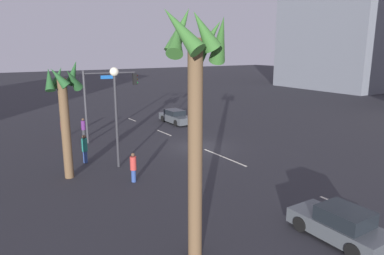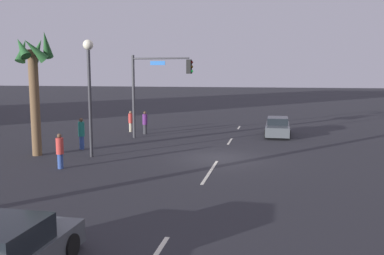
{
  "view_description": "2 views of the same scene",
  "coord_description": "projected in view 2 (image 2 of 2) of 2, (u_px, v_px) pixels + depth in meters",
  "views": [
    {
      "loc": [
        -21.81,
        14.84,
        7.49
      ],
      "look_at": [
        -0.12,
        0.67,
        1.67
      ],
      "focal_mm": 32.45,
      "sensor_mm": 36.0,
      "label": 1
    },
    {
      "loc": [
        -22.39,
        -2.9,
        4.69
      ],
      "look_at": [
        -0.34,
        1.47,
        1.7
      ],
      "focal_mm": 38.9,
      "sensor_mm": 36.0,
      "label": 2
    }
  ],
  "objects": [
    {
      "name": "streetlamp",
      "position": [
        89.0,
        76.0,
        22.65
      ],
      "size": [
        0.56,
        0.56,
        6.44
      ],
      "color": "#2D2D33",
      "rests_on": "ground_plane"
    },
    {
      "name": "pedestrian_1",
      "position": [
        81.0,
        133.0,
        25.39
      ],
      "size": [
        0.53,
        0.53,
        1.93
      ],
      "color": "#2D478C",
      "rests_on": "ground_plane"
    },
    {
      "name": "lane_stripe_2",
      "position": [
        207.0,
        177.0,
        18.7
      ],
      "size": [
        2.58,
        0.14,
        0.01
      ],
      "primitive_type": "cube",
      "color": "silver",
      "rests_on": "ground_plane"
    },
    {
      "name": "palm_tree_0",
      "position": [
        34.0,
        73.0,
        23.0
      ],
      "size": [
        2.17,
        2.17,
        7.01
      ],
      "color": "brown",
      "rests_on": "ground_plane"
    },
    {
      "name": "pedestrian_3",
      "position": [
        145.0,
        122.0,
        31.66
      ],
      "size": [
        0.39,
        0.39,
        1.75
      ],
      "color": "#333338",
      "rests_on": "ground_plane"
    },
    {
      "name": "car_1",
      "position": [
        278.0,
        127.0,
        30.93
      ],
      "size": [
        4.49,
        1.84,
        1.35
      ],
      "color": "#474C51",
      "rests_on": "ground_plane"
    },
    {
      "name": "lane_stripe_5",
      "position": [
        239.0,
        128.0,
        35.5
      ],
      "size": [
        1.92,
        0.14,
        0.01
      ],
      "primitive_type": "cube",
      "color": "silver",
      "rests_on": "ground_plane"
    },
    {
      "name": "car_0",
      "position": [
        9.0,
        253.0,
        9.41
      ],
      "size": [
        3.93,
        1.9,
        1.38
      ],
      "color": "#474C51",
      "rests_on": "ground_plane"
    },
    {
      "name": "lane_stripe_4",
      "position": [
        230.0,
        141.0,
        28.4
      ],
      "size": [
        2.57,
        0.14,
        0.01
      ],
      "primitive_type": "cube",
      "color": "silver",
      "rests_on": "ground_plane"
    },
    {
      "name": "ground_plane",
      "position": [
        219.0,
        158.0,
        22.95
      ],
      "size": [
        220.0,
        220.0,
        0.0
      ],
      "primitive_type": "plane",
      "color": "#28282D"
    },
    {
      "name": "pedestrian_2",
      "position": [
        131.0,
        121.0,
        32.92
      ],
      "size": [
        0.47,
        0.47,
        1.65
      ],
      "color": "#B2A58C",
      "rests_on": "ground_plane"
    },
    {
      "name": "pedestrian_0",
      "position": [
        60.0,
        150.0,
        20.26
      ],
      "size": [
        0.39,
        0.39,
        1.74
      ],
      "color": "#2D478C",
      "rests_on": "ground_plane"
    },
    {
      "name": "traffic_signal",
      "position": [
        153.0,
        82.0,
        29.03
      ],
      "size": [
        0.73,
        4.52,
        5.89
      ],
      "color": "#38383D",
      "rests_on": "ground_plane"
    },
    {
      "name": "lane_stripe_3",
      "position": [
        214.0,
        165.0,
        21.06
      ],
      "size": [
        2.11,
        0.14,
        0.01
      ],
      "primitive_type": "cube",
      "color": "silver",
      "rests_on": "ground_plane"
    }
  ]
}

